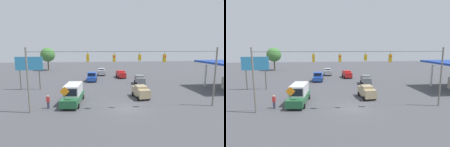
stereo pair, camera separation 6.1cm
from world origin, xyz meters
The scene contains 17 objects.
ground_plane centered at (0.00, 0.00, 0.00)m, with size 140.00×140.00×0.00m, color #47474C.
overhead_signal_span centered at (0.00, 0.31, 5.10)m, with size 24.00×0.38×7.90m.
pickup_truck_blue_withflow_far centered at (4.48, -18.96, 0.98)m, with size 2.50×5.23×2.12m.
sedan_red_oncoming_deep centered at (-2.88, -22.34, 0.97)m, with size 2.32×4.20×1.85m.
sedan_grey_oncoming_far centered at (-5.64, -14.12, 1.01)m, with size 2.26×4.09×1.94m.
box_truck_green_parked_shoulder centered at (7.05, -2.87, 1.35)m, with size 2.87×6.52×2.73m.
sedan_silver_withflow_deep centered at (1.84, -27.23, 0.97)m, with size 2.17×4.44×1.86m.
sedan_tan_crossing_near centered at (-3.19, -4.42, 1.02)m, with size 2.27×3.96×1.96m.
traffic_cone_nearest centered at (6.99, -3.71, 0.37)m, with size 0.35×0.35×0.75m, color orange.
traffic_cone_second centered at (6.90, -7.15, 0.37)m, with size 0.35×0.35×0.75m, color orange.
traffic_cone_third centered at (6.90, -10.62, 0.37)m, with size 0.35×0.35×0.75m, color orange.
traffic_cone_fourth centered at (7.09, -14.21, 0.37)m, with size 0.35×0.35×0.75m, color orange.
traffic_cone_fifth centered at (7.16, -17.37, 0.37)m, with size 0.35×0.35×0.75m, color orange.
roadside_billboard centered at (15.83, -11.67, 4.54)m, with size 4.88×0.16×6.14m.
work_zone_sign centered at (7.93, -1.03, 1.99)m, with size 1.27×0.06×2.84m.
pedestrian centered at (10.06, -1.03, 0.91)m, with size 0.40×0.28×1.79m.
tree_horizon_left centered at (19.14, -38.61, 5.24)m, with size 4.70×4.70×7.61m.
Camera 1 is at (4.15, 21.53, 7.99)m, focal length 28.00 mm.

